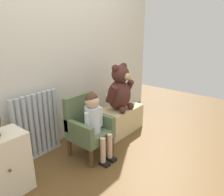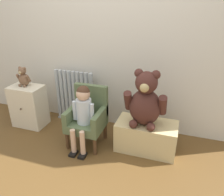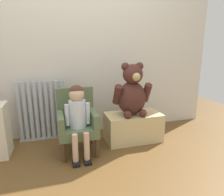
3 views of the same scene
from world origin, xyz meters
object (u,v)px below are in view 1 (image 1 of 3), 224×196
(large_teddy_bear, at_px, (120,90))
(radiator, at_px, (37,126))
(child_figure, at_px, (94,117))
(child_armchair, at_px, (87,126))
(low_bench, at_px, (120,119))
(small_dresser, at_px, (2,166))

(large_teddy_bear, bearing_deg, radiator, 160.73)
(child_figure, relative_size, large_teddy_bear, 1.22)
(radiator, relative_size, child_armchair, 1.06)
(radiator, bearing_deg, large_teddy_bear, -19.27)
(radiator, height_order, child_figure, child_figure)
(low_bench, bearing_deg, child_figure, -165.57)
(child_armchair, xyz_separation_m, low_bench, (0.68, 0.06, -0.17))
(child_figure, bearing_deg, small_dresser, 166.42)
(low_bench, bearing_deg, child_armchair, -174.60)
(child_armchair, distance_m, large_teddy_bear, 0.70)
(radiator, distance_m, small_dresser, 0.61)
(radiator, xyz_separation_m, large_teddy_bear, (1.01, -0.35, 0.24))
(low_bench, xyz_separation_m, large_teddy_bear, (-0.03, -0.02, 0.43))
(low_bench, bearing_deg, small_dresser, 178.41)
(small_dresser, distance_m, low_bench, 1.58)
(radiator, bearing_deg, small_dresser, -151.56)
(child_figure, distance_m, low_bench, 0.77)
(child_armchair, bearing_deg, low_bench, 5.40)
(radiator, relative_size, low_bench, 1.09)
(low_bench, bearing_deg, radiator, 162.44)
(small_dresser, relative_size, child_figure, 0.75)
(child_figure, bearing_deg, low_bench, 14.43)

